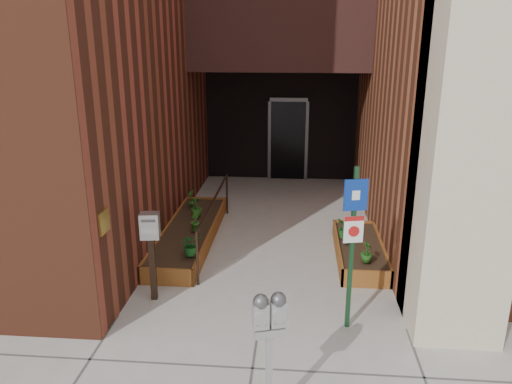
# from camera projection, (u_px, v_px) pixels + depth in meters

# --- Properties ---
(ground) EXTENTS (80.00, 80.00, 0.00)m
(ground) POSITION_uv_depth(u_px,v_px,m) (259.00, 322.00, 6.88)
(ground) COLOR #9E9991
(ground) RESTS_ON ground
(planter_left) EXTENTS (0.90, 3.60, 0.30)m
(planter_left) POSITION_uv_depth(u_px,v_px,m) (190.00, 235.00, 9.53)
(planter_left) COLOR brown
(planter_left) RESTS_ON ground
(planter_right) EXTENTS (0.80, 2.20, 0.30)m
(planter_right) POSITION_uv_depth(u_px,v_px,m) (359.00, 251.00, 8.80)
(planter_right) COLOR brown
(planter_right) RESTS_ON ground
(handrail) EXTENTS (0.04, 3.34, 0.90)m
(handrail) POSITION_uv_depth(u_px,v_px,m) (214.00, 206.00, 9.26)
(handrail) COLOR black
(handrail) RESTS_ON ground
(parking_meter) EXTENTS (0.34, 0.21, 1.47)m
(parking_meter) POSITION_uv_depth(u_px,v_px,m) (269.00, 324.00, 4.80)
(parking_meter) COLOR #AFAFB2
(parking_meter) RESTS_ON ground
(sign_post) EXTENTS (0.30, 0.10, 2.25)m
(sign_post) POSITION_uv_depth(u_px,v_px,m) (353.00, 233.00, 6.36)
(sign_post) COLOR #14381D
(sign_post) RESTS_ON ground
(payment_dropbox) EXTENTS (0.30, 0.24, 1.37)m
(payment_dropbox) POSITION_uv_depth(u_px,v_px,m) (151.00, 238.00, 7.20)
(payment_dropbox) COLOR black
(payment_dropbox) RESTS_ON ground
(shrub_left_a) EXTENTS (0.47, 0.47, 0.38)m
(shrub_left_a) POSITION_uv_depth(u_px,v_px,m) (191.00, 244.00, 8.21)
(shrub_left_a) COLOR #1A5C1E
(shrub_left_a) RESTS_ON planter_left
(shrub_left_b) EXTENTS (0.27, 0.27, 0.38)m
(shrub_left_b) POSITION_uv_depth(u_px,v_px,m) (195.00, 221.00, 9.25)
(shrub_left_b) COLOR #2C621C
(shrub_left_b) RESTS_ON planter_left
(shrub_left_c) EXTENTS (0.29, 0.29, 0.40)m
(shrub_left_c) POSITION_uv_depth(u_px,v_px,m) (196.00, 207.00, 9.96)
(shrub_left_c) COLOR #235C1A
(shrub_left_c) RESTS_ON planter_left
(shrub_left_d) EXTENTS (0.26, 0.26, 0.37)m
(shrub_left_d) POSITION_uv_depth(u_px,v_px,m) (191.00, 198.00, 10.52)
(shrub_left_d) COLOR #29611B
(shrub_left_d) RESTS_ON planter_left
(shrub_right_a) EXTENTS (0.22, 0.22, 0.34)m
(shrub_right_a) POSITION_uv_depth(u_px,v_px,m) (367.00, 252.00, 7.97)
(shrub_right_a) COLOR #215117
(shrub_right_a) RESTS_ON planter_right
(shrub_right_b) EXTENTS (0.17, 0.17, 0.31)m
(shrub_right_b) POSITION_uv_depth(u_px,v_px,m) (346.00, 235.00, 8.67)
(shrub_right_b) COLOR #2A5E1A
(shrub_right_b) RESTS_ON planter_right
(shrub_right_c) EXTENTS (0.33, 0.33, 0.36)m
(shrub_right_c) POSITION_uv_depth(u_px,v_px,m) (345.00, 229.00, 8.90)
(shrub_right_c) COLOR #1B611F
(shrub_right_c) RESTS_ON planter_right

